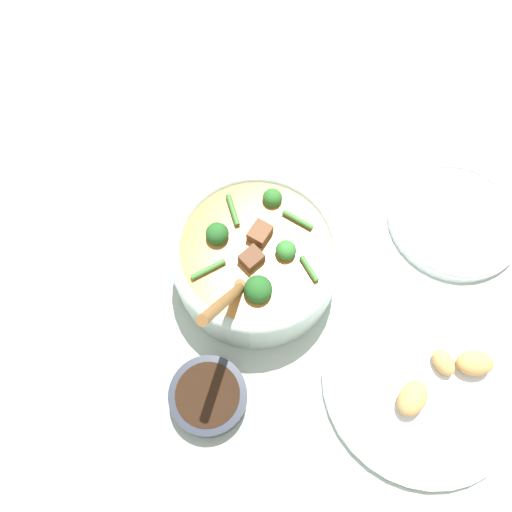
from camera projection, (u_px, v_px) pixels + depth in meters
The scene contains 5 objects.
ground_plane at pixel (256, 272), 0.71m from camera, with size 4.00×4.00×0.00m, color #ADBCAD.
stew_bowl at pixel (256, 258), 0.66m from camera, with size 0.23×0.22×0.22m.
condiment_bowl at pixel (208, 396), 0.63m from camera, with size 0.10×0.10×0.03m.
empty_plate at pixel (455, 218), 0.74m from camera, with size 0.20×0.20×0.02m.
food_plate at pixel (424, 381), 0.64m from camera, with size 0.26×0.26×0.04m.
Camera 1 is at (0.24, -0.08, 0.67)m, focal length 35.00 mm.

